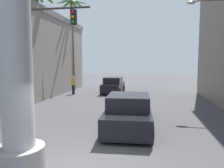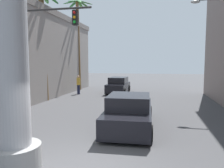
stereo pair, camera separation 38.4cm
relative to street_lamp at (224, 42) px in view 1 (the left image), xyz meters
name	(u,v)px [view 1 (the left image)]	position (x,y,z in m)	size (l,w,h in m)	color
ground_plane	(127,104)	(-6.10, 1.02, -4.26)	(89.50, 89.50, 0.00)	#424244
street_lamp	(224,42)	(0.00, 0.00, 0.00)	(2.88, 0.28, 6.94)	#59595E
traffic_light_mast	(20,41)	(-10.97, -4.41, -0.21)	(5.43, 0.32, 5.67)	#333333
car_lead	(129,112)	(-5.45, -4.69, -3.55)	(2.25, 5.26, 1.56)	black
car_far	(113,85)	(-8.01, 6.64, -3.52)	(1.94, 4.27, 1.56)	black
palm_tree_mid_left	(38,35)	(-12.91, 1.10, 0.82)	(2.93, 3.02, 8.42)	brown
palm_tree_far_left	(72,32)	(-12.72, 8.23, 1.98)	(3.09, 3.10, 9.66)	brown
pedestrian_far_left	(73,83)	(-11.55, 4.94, -3.22)	(0.46, 0.46, 1.77)	#1E233F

